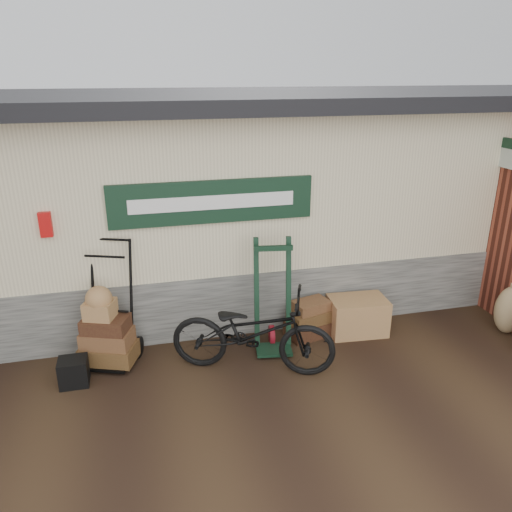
{
  "coord_description": "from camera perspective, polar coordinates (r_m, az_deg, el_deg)",
  "views": [
    {
      "loc": [
        -1.24,
        -5.11,
        3.52
      ],
      "look_at": [
        0.25,
        0.9,
        1.19
      ],
      "focal_mm": 35.0,
      "sensor_mm": 36.0,
      "label": 1
    }
  ],
  "objects": [
    {
      "name": "bicycle",
      "position": [
        6.09,
        -0.38,
        -8.21
      ],
      "size": [
        1.41,
        2.13,
        1.17
      ],
      "primitive_type": "imported",
      "rotation": [
        0.0,
        0.0,
        1.18
      ],
      "color": "black",
      "rests_on": "ground"
    },
    {
      "name": "burlap_sack_left",
      "position": [
        7.89,
        27.01,
        -5.51
      ],
      "size": [
        0.47,
        0.41,
        0.7
      ],
      "primitive_type": "ellipsoid",
      "rotation": [
        0.0,
        0.0,
        0.1
      ],
      "color": "#8F6E4D",
      "rests_on": "ground"
    },
    {
      "name": "porter_trolley",
      "position": [
        6.5,
        -16.38,
        -5.03
      ],
      "size": [
        0.96,
        0.85,
        1.6
      ],
      "primitive_type": null,
      "rotation": [
        0.0,
        0.0,
        -0.36
      ],
      "color": "black",
      "rests_on": "ground"
    },
    {
      "name": "station_building",
      "position": [
        8.17,
        -4.85,
        7.02
      ],
      "size": [
        14.4,
        4.1,
        3.2
      ],
      "color": "#4C4C47",
      "rests_on": "ground"
    },
    {
      "name": "wicker_hamper",
      "position": [
        7.23,
        11.49,
        -6.69
      ],
      "size": [
        0.83,
        0.58,
        0.52
      ],
      "primitive_type": "cube",
      "rotation": [
        0.0,
        0.0,
        -0.08
      ],
      "color": "olive",
      "rests_on": "ground"
    },
    {
      "name": "ground",
      "position": [
        6.33,
        -0.21,
        -13.22
      ],
      "size": [
        80.0,
        80.0,
        0.0
      ],
      "primitive_type": "plane",
      "color": "black",
      "rests_on": "ground"
    },
    {
      "name": "black_trunk",
      "position": [
        6.42,
        -20.11,
        -12.32
      ],
      "size": [
        0.33,
        0.29,
        0.33
      ],
      "primitive_type": "cube",
      "rotation": [
        0.0,
        0.0,
        -0.0
      ],
      "color": "black",
      "rests_on": "ground"
    },
    {
      "name": "suitcase_stack",
      "position": [
        7.03,
        6.06,
        -7.09
      ],
      "size": [
        0.68,
        0.52,
        0.54
      ],
      "primitive_type": null,
      "rotation": [
        0.0,
        0.0,
        0.26
      ],
      "color": "#371911",
      "rests_on": "ground"
    },
    {
      "name": "green_barrow",
      "position": [
        6.49,
        1.96,
        -4.61
      ],
      "size": [
        0.61,
        0.54,
        1.51
      ],
      "primitive_type": null,
      "rotation": [
        0.0,
        0.0,
        -0.15
      ],
      "color": "black",
      "rests_on": "ground"
    }
  ]
}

